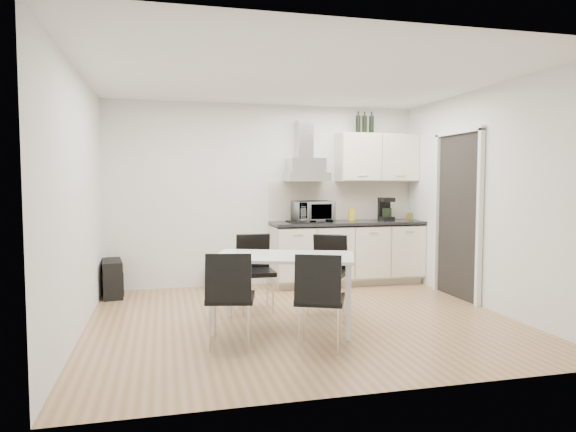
% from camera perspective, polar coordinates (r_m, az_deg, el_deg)
% --- Properties ---
extents(ground, '(4.50, 4.50, 0.00)m').
position_cam_1_polar(ground, '(5.70, 1.50, -11.42)').
color(ground, tan).
rests_on(ground, ground).
extents(wall_back, '(4.50, 0.10, 2.60)m').
position_cam_1_polar(wall_back, '(7.45, -2.50, 2.34)').
color(wall_back, white).
rests_on(wall_back, ground).
extents(wall_front, '(4.50, 0.10, 2.60)m').
position_cam_1_polar(wall_front, '(3.61, 9.86, 0.52)').
color(wall_front, white).
rests_on(wall_front, ground).
extents(wall_left, '(0.10, 4.00, 2.60)m').
position_cam_1_polar(wall_left, '(5.37, -22.33, 1.40)').
color(wall_left, white).
rests_on(wall_left, ground).
extents(wall_right, '(0.10, 4.00, 2.60)m').
position_cam_1_polar(wall_right, '(6.47, 21.16, 1.82)').
color(wall_right, white).
rests_on(wall_right, ground).
extents(ceiling, '(4.50, 4.50, 0.00)m').
position_cam_1_polar(ceiling, '(5.60, 1.55, 15.16)').
color(ceiling, white).
rests_on(ceiling, wall_back).
extents(doorway, '(0.08, 1.04, 2.10)m').
position_cam_1_polar(doorway, '(6.91, 18.24, -0.06)').
color(doorway, white).
rests_on(doorway, ground).
extents(kitchenette, '(2.22, 0.64, 2.52)m').
position_cam_1_polar(kitchenette, '(7.54, 6.78, -1.24)').
color(kitchenette, beige).
rests_on(kitchenette, ground).
extents(dining_table, '(1.60, 1.24, 0.75)m').
position_cam_1_polar(dining_table, '(5.27, -0.45, -5.23)').
color(dining_table, white).
rests_on(dining_table, ground).
extents(chair_far_left, '(0.44, 0.50, 0.88)m').
position_cam_1_polar(chair_far_left, '(5.98, -3.62, -6.38)').
color(chair_far_left, black).
rests_on(chair_far_left, ground).
extents(chair_far_right, '(0.64, 0.66, 0.88)m').
position_cam_1_polar(chair_far_right, '(5.90, 4.26, -6.51)').
color(chair_far_right, black).
rests_on(chair_far_right, ground).
extents(chair_near_left, '(0.54, 0.59, 0.88)m').
position_cam_1_polar(chair_near_left, '(4.75, -6.38, -9.13)').
color(chair_near_left, black).
rests_on(chair_near_left, ground).
extents(chair_near_right, '(0.60, 0.63, 0.88)m').
position_cam_1_polar(chair_near_right, '(4.66, 3.59, -9.35)').
color(chair_near_right, black).
rests_on(chair_near_right, ground).
extents(guitar_amp, '(0.32, 0.60, 0.48)m').
position_cam_1_polar(guitar_amp, '(7.10, -18.96, -6.57)').
color(guitar_amp, black).
rests_on(guitar_amp, ground).
extents(floor_speaker, '(0.21, 0.20, 0.29)m').
position_cam_1_polar(floor_speaker, '(7.36, -8.28, -6.77)').
color(floor_speaker, black).
rests_on(floor_speaker, ground).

